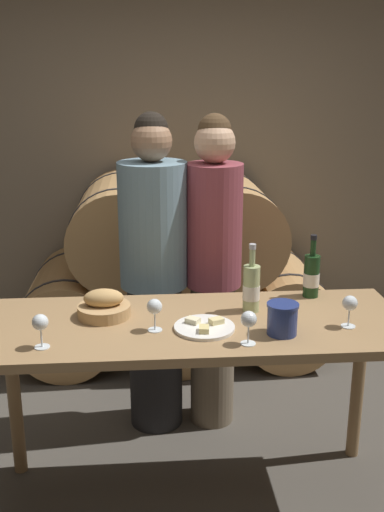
{
  "coord_description": "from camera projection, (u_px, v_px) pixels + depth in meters",
  "views": [
    {
      "loc": [
        -0.19,
        -2.33,
        1.9
      ],
      "look_at": [
        0.0,
        0.14,
        1.14
      ],
      "focal_mm": 42.0,
      "sensor_mm": 36.0,
      "label": 1
    }
  ],
  "objects": [
    {
      "name": "wine_bottle_red",
      "position": [
        311.0,
        275.0,
        2.79
      ],
      "size": [
        0.08,
        0.08,
        0.3
      ],
      "color": "#193819",
      "rests_on": "tasting_table"
    },
    {
      "name": "wine_glass_right",
      "position": [
        350.0,
        304.0,
        2.45
      ],
      "size": [
        0.06,
        0.06,
        0.14
      ],
      "color": "white",
      "rests_on": "tasting_table"
    },
    {
      "name": "wine_glass_left",
      "position": [
        155.0,
        308.0,
        2.42
      ],
      "size": [
        0.06,
        0.06,
        0.14
      ],
      "color": "white",
      "rests_on": "tasting_table"
    },
    {
      "name": "barrel_stack",
      "position": [
        176.0,
        275.0,
        4.16
      ],
      "size": [
        2.11,
        0.98,
        1.24
      ],
      "color": "tan",
      "rests_on": "ground_plane"
    },
    {
      "name": "person_left",
      "position": [
        154.0,
        275.0,
        3.17
      ],
      "size": [
        0.36,
        0.36,
        1.72
      ],
      "color": "#232326",
      "rests_on": "ground_plane"
    },
    {
      "name": "person_right",
      "position": [
        213.0,
        270.0,
        3.19
      ],
      "size": [
        0.3,
        0.3,
        1.71
      ],
      "color": "#756651",
      "rests_on": "ground_plane"
    },
    {
      "name": "tasting_table",
      "position": [
        194.0,
        347.0,
        2.57
      ],
      "size": [
        1.81,
        0.68,
        0.89
      ],
      "color": "#99754C",
      "rests_on": "ground_plane"
    },
    {
      "name": "bread_basket",
      "position": [
        104.0,
        306.0,
        2.58
      ],
      "size": [
        0.23,
        0.23,
        0.12
      ],
      "color": "tan",
      "rests_on": "tasting_table"
    },
    {
      "name": "blue_crock",
      "position": [
        282.0,
        318.0,
        2.39
      ],
      "size": [
        0.13,
        0.13,
        0.13
      ],
      "color": "navy",
      "rests_on": "tasting_table"
    },
    {
      "name": "stone_wall_back",
      "position": [
        170.0,
        116.0,
        4.43
      ],
      "size": [
        10.0,
        0.12,
        3.2
      ],
      "color": "gray",
      "rests_on": "ground_plane"
    },
    {
      "name": "wine_glass_far_left",
      "position": [
        40.0,
        324.0,
        2.27
      ],
      "size": [
        0.06,
        0.06,
        0.14
      ],
      "color": "white",
      "rests_on": "tasting_table"
    },
    {
      "name": "cheese_plate",
      "position": [
        204.0,
        327.0,
        2.46
      ],
      "size": [
        0.25,
        0.25,
        0.04
      ],
      "color": "white",
      "rests_on": "tasting_table"
    },
    {
      "name": "wine_glass_center",
      "position": [
        249.0,
        321.0,
        2.3
      ],
      "size": [
        0.06,
        0.06,
        0.14
      ],
      "color": "white",
      "rests_on": "tasting_table"
    },
    {
      "name": "ground_plane",
      "position": [
        194.0,
        498.0,
        2.79
      ],
      "size": [
        10.0,
        10.0,
        0.0
      ],
      "primitive_type": "plane",
      "color": "#4C473F"
    },
    {
      "name": "wine_bottle_white",
      "position": [
        251.0,
        288.0,
        2.62
      ],
      "size": [
        0.08,
        0.08,
        0.31
      ],
      "color": "#ADBC7F",
      "rests_on": "tasting_table"
    }
  ]
}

